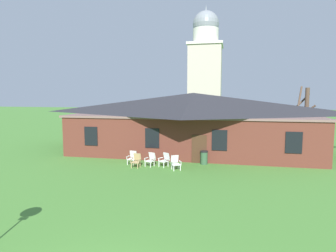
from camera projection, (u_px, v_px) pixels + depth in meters
The scene contains 9 objects.
brick_building at pixel (193, 121), 25.86m from camera, with size 20.93×10.40×5.21m.
dome_tower at pixel (205, 73), 43.07m from camera, with size 5.18×5.18×18.34m.
lawn_chair_by_porch at pixel (132, 157), 20.70m from camera, with size 0.69×0.72×0.96m.
lawn_chair_near_door at pixel (136, 160), 19.78m from camera, with size 0.67×0.70×0.96m.
lawn_chair_left_end at pixel (151, 159), 20.10m from camera, with size 0.77×0.82×0.96m.
lawn_chair_middle at pixel (165, 159), 20.04m from camera, with size 0.83×0.86×0.96m.
lawn_chair_right_end at pixel (175, 162), 19.16m from camera, with size 0.82×0.86×0.96m.
bare_tree_beside_building at pixel (305, 117), 25.49m from camera, with size 1.96×1.48×5.82m.
trash_bin at pixel (204, 158), 20.64m from camera, with size 0.56×0.56×0.98m.
Camera 1 is at (3.03, -5.69, 5.02)m, focal length 30.43 mm.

